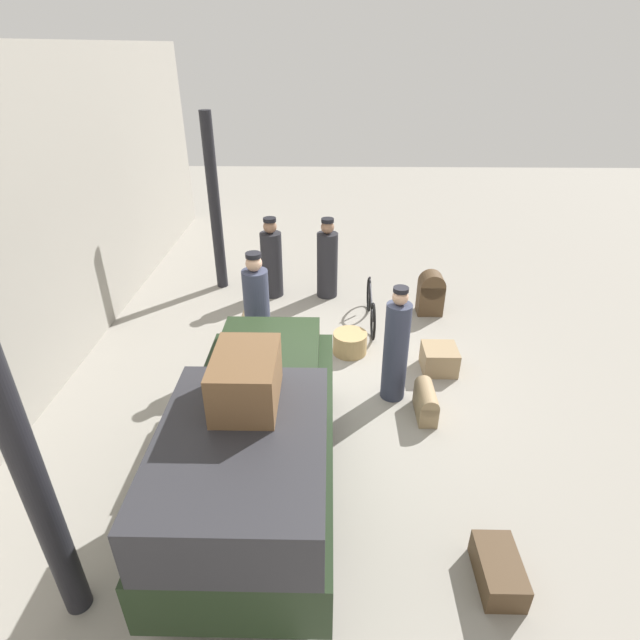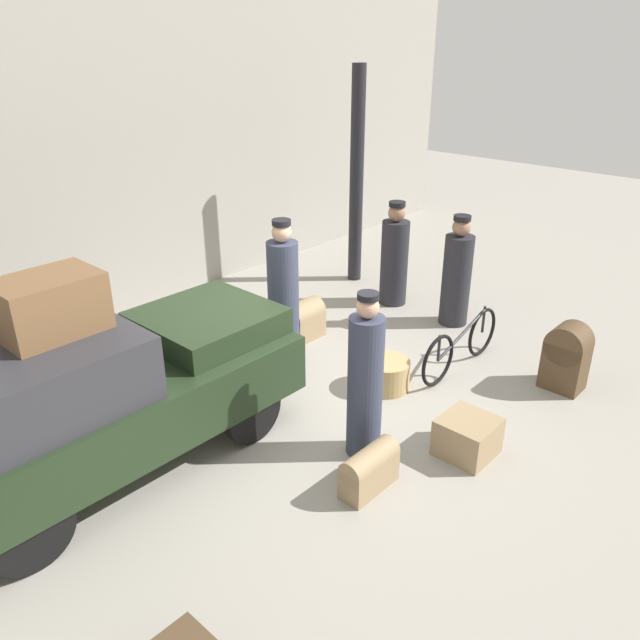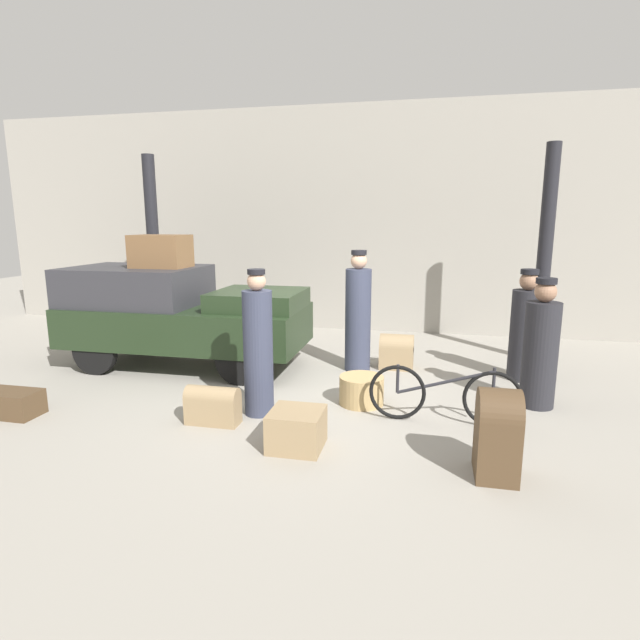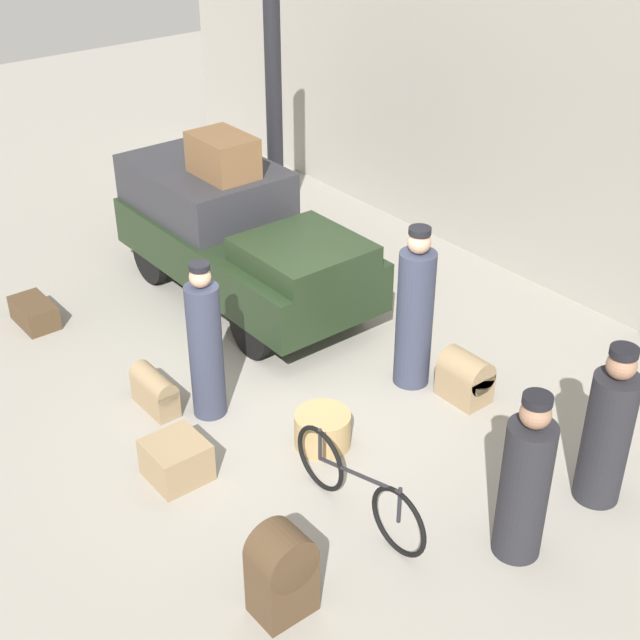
{
  "view_description": "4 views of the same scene",
  "coord_description": "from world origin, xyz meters",
  "views": [
    {
      "loc": [
        -6.09,
        0.07,
        4.44
      ],
      "look_at": [
        0.2,
        0.2,
        0.95
      ],
      "focal_mm": 28.0,
      "sensor_mm": 36.0,
      "label": 1
    },
    {
      "loc": [
        -4.4,
        -4.01,
        3.84
      ],
      "look_at": [
        0.2,
        0.2,
        0.95
      ],
      "focal_mm": 35.0,
      "sensor_mm": 36.0,
      "label": 2
    },
    {
      "loc": [
        1.59,
        -6.17,
        2.25
      ],
      "look_at": [
        0.2,
        0.2,
        0.95
      ],
      "focal_mm": 28.0,
      "sensor_mm": 36.0,
      "label": 3
    },
    {
      "loc": [
        6.22,
        -4.61,
        5.52
      ],
      "look_at": [
        0.2,
        0.2,
        0.95
      ],
      "focal_mm": 50.0,
      "sensor_mm": 36.0,
      "label": 4
    }
  ],
  "objects": [
    {
      "name": "trunk_barrel_dark",
      "position": [
        1.16,
        1.38,
        0.27
      ],
      "size": [
        0.52,
        0.37,
        0.54
      ],
      "color": "#937A56",
      "rests_on": "ground"
    },
    {
      "name": "trunk_large_brown",
      "position": [
        2.25,
        -1.81,
        0.42
      ],
      "size": [
        0.36,
        0.46,
        0.82
      ],
      "color": "#4C3823",
      "rests_on": "ground"
    },
    {
      "name": "suitcase_small_leather",
      "position": [
        0.36,
        -1.63,
        0.2
      ],
      "size": [
        0.53,
        0.52,
        0.39
      ],
      "color": "#937A56",
      "rests_on": "ground"
    },
    {
      "name": "trunk_umber_medium",
      "position": [
        -3.13,
        -1.53,
        0.15
      ],
      "size": [
        0.65,
        0.38,
        0.3
      ],
      "color": "#4C3823",
      "rests_on": "ground"
    },
    {
      "name": "porter_standing_middle",
      "position": [
        0.58,
        1.16,
        0.84
      ],
      "size": [
        0.39,
        0.39,
        1.83
      ],
      "color": "#33384C",
      "rests_on": "ground"
    },
    {
      "name": "canopy_pillar_right",
      "position": [
        3.37,
        2.31,
        1.71
      ],
      "size": [
        0.22,
        0.22,
        3.42
      ],
      "color": "black",
      "rests_on": "ground"
    },
    {
      "name": "porter_lifting_near_truck",
      "position": [
        -0.31,
        -0.85,
        0.79
      ],
      "size": [
        0.34,
        0.34,
        1.72
      ],
      "color": "#33384C",
      "rests_on": "ground"
    },
    {
      "name": "porter_with_bicycle",
      "position": [
        2.97,
        1.2,
        0.72
      ],
      "size": [
        0.42,
        0.42,
        1.59
      ],
      "color": "#232328",
      "rests_on": "ground"
    },
    {
      "name": "suitcase_black_upright",
      "position": [
        -0.72,
        -1.25,
        0.23
      ],
      "size": [
        0.6,
        0.25,
        0.44
      ],
      "color": "#937A56",
      "rests_on": "ground"
    },
    {
      "name": "wicker_basket",
      "position": [
        0.83,
        -0.28,
        0.18
      ],
      "size": [
        0.55,
        0.55,
        0.35
      ],
      "color": "tan",
      "rests_on": "ground"
    },
    {
      "name": "ground_plane",
      "position": [
        0.0,
        0.0,
        0.0
      ],
      "size": [
        30.0,
        30.0,
        0.0
      ],
      "primitive_type": "plane",
      "color": "gray"
    },
    {
      "name": "porter_carrying_trunk",
      "position": [
        2.96,
        0.11,
        0.72
      ],
      "size": [
        0.41,
        0.41,
        1.59
      ],
      "color": "#232328",
      "rests_on": "ground"
    },
    {
      "name": "bicycle",
      "position": [
        1.82,
        -0.68,
        0.33
      ],
      "size": [
        1.69,
        0.04,
        0.68
      ],
      "color": "black",
      "rests_on": "ground"
    },
    {
      "name": "truck",
      "position": [
        -2.22,
        0.82,
        0.85
      ],
      "size": [
        3.68,
        1.59,
        1.54
      ],
      "color": "black",
      "rests_on": "ground"
    },
    {
      "name": "station_building_facade",
      "position": [
        0.0,
        4.08,
        2.25
      ],
      "size": [
        16.0,
        0.15,
        4.5
      ],
      "color": "gray",
      "rests_on": "ground"
    },
    {
      "name": "canopy_pillar_left",
      "position": [
        -3.43,
        2.31,
        1.71
      ],
      "size": [
        0.22,
        0.22,
        3.42
      ],
      "color": "black",
      "rests_on": "ground"
    },
    {
      "name": "trunk_on_truck_roof",
      "position": [
        -2.43,
        0.82,
        1.79
      ],
      "size": [
        0.82,
        0.58,
        0.5
      ],
      "color": "brown",
      "rests_on": "truck"
    }
  ]
}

